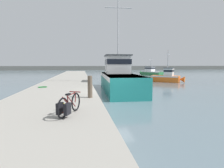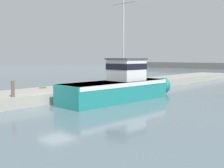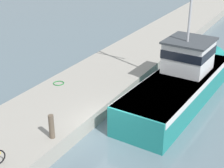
{
  "view_description": "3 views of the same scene",
  "coord_description": "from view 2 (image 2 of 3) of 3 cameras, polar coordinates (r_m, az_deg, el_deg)",
  "views": [
    {
      "loc": [
        -2.32,
        -12.08,
        2.65
      ],
      "look_at": [
        -0.23,
        -0.2,
        1.32
      ],
      "focal_mm": 28.0,
      "sensor_mm": 36.0,
      "label": 1
    },
    {
      "loc": [
        17.19,
        -13.05,
        3.76
      ],
      "look_at": [
        0.06,
        6.27,
        1.32
      ],
      "focal_mm": 45.0,
      "sensor_mm": 36.0,
      "label": 2
    },
    {
      "loc": [
        7.25,
        -12.96,
        9.81
      ],
      "look_at": [
        -1.98,
        3.29,
        1.27
      ],
      "focal_mm": 55.0,
      "sensor_mm": 36.0,
      "label": 3
    }
  ],
  "objects": [
    {
      "name": "mooring_post",
      "position": [
        21.88,
        -19.5,
        -0.95
      ],
      "size": [
        0.25,
        0.25,
        1.2
      ],
      "primitive_type": "cylinder",
      "color": "brown",
      "rests_on": "dock_pier"
    },
    {
      "name": "hose_coil",
      "position": [
        27.55,
        -13.87,
        -0.75
      ],
      "size": [
        0.69,
        0.69,
        0.05
      ],
      "primitive_type": "torus",
      "color": "#197A2D",
      "rests_on": "dock_pier"
    },
    {
      "name": "ground_plane",
      "position": [
        21.91,
        -11.11,
        -4.59
      ],
      "size": [
        320.0,
        320.0,
        0.0
      ],
      "primitive_type": "plane",
      "color": "slate"
    },
    {
      "name": "dock_pier",
      "position": [
        25.01,
        -16.54,
        -2.48
      ],
      "size": [
        5.06,
        80.0,
        0.86
      ],
      "primitive_type": "cube",
      "color": "#A39E93",
      "rests_on": "ground_plane"
    },
    {
      "name": "fishing_boat_main",
      "position": [
        24.64,
        1.79,
        -0.31
      ],
      "size": [
        3.71,
        12.74,
        10.05
      ],
      "rotation": [
        0.0,
        0.0,
        -0.05
      ],
      "color": "teal",
      "rests_on": "ground_plane"
    }
  ]
}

